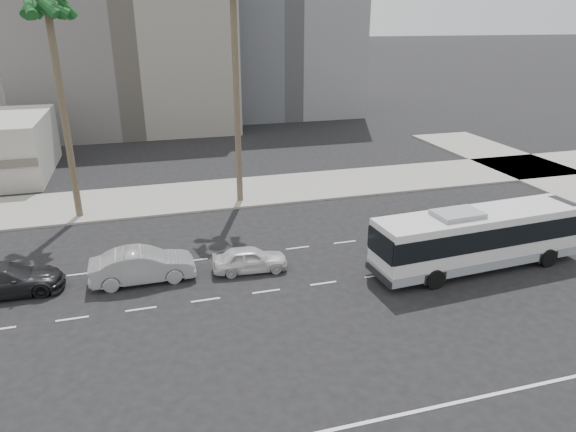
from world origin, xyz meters
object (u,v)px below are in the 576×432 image
object	(u,v)px
city_bus	(478,237)
car_b	(143,265)
car_c	(6,280)
car_a	(250,259)
palm_mid	(48,11)

from	to	relation	value
city_bus	car_b	bearing A→B (deg)	165.30
car_c	car_a	bearing A→B (deg)	-93.98
car_c	palm_mid	world-z (taller)	palm_mid
car_b	palm_mid	size ratio (longest dim) A/B	0.36
car_b	car_c	size ratio (longest dim) A/B	0.99
car_c	city_bus	bearing A→B (deg)	-98.96
city_bus	car_a	size ratio (longest dim) A/B	3.01
car_b	car_c	xyz separation A→B (m)	(-6.45, 0.42, -0.09)
car_a	car_b	bearing A→B (deg)	89.85
city_bus	car_b	xyz separation A→B (m)	(-17.33, 3.35, -0.93)
city_bus	palm_mid	size ratio (longest dim) A/B	0.83
city_bus	car_a	bearing A→B (deg)	162.32
city_bus	car_a	distance (m)	12.24
car_a	palm_mid	size ratio (longest dim) A/B	0.27
car_b	car_c	world-z (taller)	car_b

